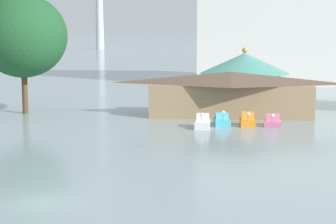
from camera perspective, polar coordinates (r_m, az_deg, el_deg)
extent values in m
plane|color=gray|center=(35.06, -12.73, -8.90)|extent=(2000.00, 2000.00, 0.00)
cube|color=white|center=(58.90, 3.47, -1.24)|extent=(1.58, 2.77, 0.78)
cube|color=white|center=(59.12, 3.50, -0.49)|extent=(1.30, 1.27, 0.68)
cylinder|color=white|center=(57.72, 3.42, -0.76)|extent=(0.14, 0.14, 0.57)
sphere|color=white|center=(57.64, 3.42, -0.31)|extent=(0.35, 0.35, 0.35)
cube|color=#4CB7CC|center=(60.71, 5.42, -1.02)|extent=(1.81, 2.93, 0.69)
cube|color=#5DCDE2|center=(60.95, 5.39, -0.36)|extent=(1.44, 1.37, 0.60)
cylinder|color=#4CB7CC|center=(59.50, 5.53, -0.51)|extent=(0.14, 0.14, 0.75)
sphere|color=white|center=(59.41, 5.54, 0.00)|extent=(0.33, 0.33, 0.33)
cube|color=orange|center=(60.69, 7.95, -1.06)|extent=(1.60, 2.35, 0.71)
cube|color=gold|center=(60.86, 7.94, -0.34)|extent=(1.33, 1.07, 0.73)
cylinder|color=orange|center=(59.69, 8.03, -0.63)|extent=(0.14, 0.14, 0.51)
sphere|color=white|center=(59.62, 8.04, -0.22)|extent=(0.36, 0.36, 0.36)
cube|color=pink|center=(61.01, 10.41, -1.13)|extent=(1.93, 2.47, 0.57)
cube|color=pink|center=(61.20, 10.43, -0.53)|extent=(1.54, 1.19, 0.64)
cylinder|color=pink|center=(60.02, 10.41, -0.77)|extent=(0.14, 0.14, 0.50)
sphere|color=white|center=(59.95, 10.42, -0.37)|extent=(0.36, 0.36, 0.36)
cube|color=#9E7F5B|center=(67.42, 6.24, 1.25)|extent=(18.64, 6.33, 3.78)
pyramid|color=brown|center=(67.14, 6.28, 3.44)|extent=(20.13, 7.28, 1.39)
cylinder|color=#993328|center=(73.52, 7.61, 2.11)|extent=(8.98, 8.98, 4.49)
cone|color=teal|center=(73.22, 7.67, 4.86)|extent=(11.32, 11.32, 2.58)
sphere|color=#B7993D|center=(73.13, 7.69, 6.14)|extent=(0.70, 0.70, 0.70)
cylinder|color=brown|center=(70.60, -14.10, 1.60)|extent=(0.69, 0.69, 4.35)
ellipsoid|color=#1E5128|center=(70.13, -14.31, 7.38)|extent=(10.49, 10.49, 9.88)
cube|color=silver|center=(107.38, 10.71, 10.03)|extent=(28.20, 13.58, 26.92)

